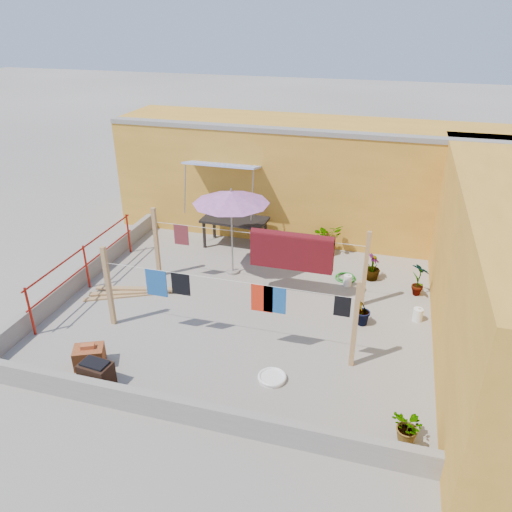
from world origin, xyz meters
name	(u,v)px	position (x,y,z in m)	size (l,w,h in m)	color
ground	(246,306)	(0.00, 0.00, 0.00)	(80.00, 80.00, 0.00)	#9E998E
wall_back	(309,178)	(0.50, 4.69, 1.61)	(11.00, 3.27, 3.21)	gold
parapet_front	(181,410)	(0.00, -3.58, 0.22)	(8.30, 0.16, 0.44)	gray
parapet_left	(85,274)	(-4.08, 0.00, 0.22)	(0.16, 7.30, 0.44)	gray
red_railing	(85,260)	(-3.85, -0.20, 0.72)	(0.05, 4.20, 1.10)	maroon
clothesline_rig	(281,257)	(0.68, 0.54, 1.08)	(5.09, 2.35, 1.80)	tan
patio_umbrella	(231,198)	(-0.78, 1.45, 2.00)	(1.88, 1.88, 2.22)	gray
outdoor_table	(235,221)	(-1.20, 2.95, 0.75)	(1.80, 0.96, 0.83)	black
brick_stack	(89,356)	(-2.20, -2.76, 0.20)	(0.66, 0.59, 0.47)	#954B22
lumber_pile	(132,292)	(-2.71, -0.23, 0.06)	(2.00, 1.03, 0.13)	tan
brazier	(97,374)	(-1.77, -3.20, 0.24)	(0.59, 0.43, 0.50)	black
white_basin	(272,377)	(1.18, -2.22, 0.05)	(0.52, 0.52, 0.09)	white
water_jug_a	(348,280)	(2.08, 1.58, 0.14)	(0.20, 0.20, 0.31)	white
water_jug_b	(418,315)	(3.70, 0.48, 0.15)	(0.21, 0.21, 0.33)	white
green_hose	(345,277)	(2.00, 1.91, 0.03)	(0.51, 0.51, 0.08)	#1B7B1F
plant_back_a	(326,239)	(1.31, 3.20, 0.43)	(0.78, 0.67, 0.87)	#1C5718
plant_back_b	(372,267)	(2.62, 2.05, 0.34)	(0.38, 0.38, 0.68)	#1C5718
plant_right_a	(419,279)	(3.70, 1.58, 0.42)	(0.45, 0.30, 0.85)	#1C5718
plant_right_b	(362,311)	(2.55, -0.02, 0.35)	(0.39, 0.31, 0.71)	#1C5718
plant_right_c	(409,428)	(3.54, -3.02, 0.28)	(0.50, 0.44, 0.56)	#1C5718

